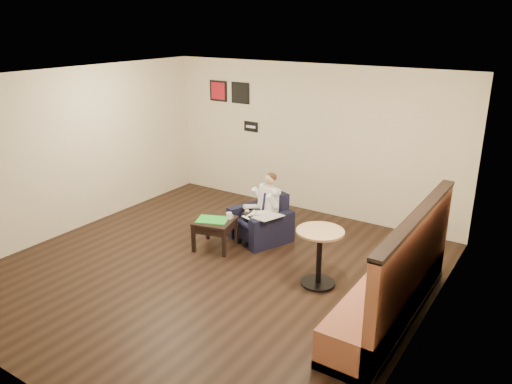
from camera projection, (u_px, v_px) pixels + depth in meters
The scene contains 19 objects.
ground at pixel (213, 270), 7.45m from camera, with size 6.00×6.00×0.00m, color black.
wall_back at pixel (309, 139), 9.36m from camera, with size 6.00×0.02×2.80m, color #F2E5C6.
wall_front at pixel (9, 264), 4.62m from camera, with size 6.00×0.02×2.80m, color #F2E5C6.
wall_left at pixel (72, 151), 8.54m from camera, with size 0.02×6.00×2.80m, color #F2E5C6.
wall_right at pixel (427, 227), 5.44m from camera, with size 0.02×6.00×2.80m, color #F2E5C6.
ceiling at pixel (207, 79), 6.53m from camera, with size 6.00×6.00×0.02m, color white.
seating_sign at pixel (251, 127), 9.99m from camera, with size 0.32×0.02×0.20m, color black.
art_print_left at pixel (218, 91), 10.19m from camera, with size 0.42×0.03×0.42m, color #B21623.
art_print_right at pixel (240, 93), 9.90m from camera, with size 0.42×0.03×0.42m, color black.
armchair at pixel (260, 217), 8.35m from camera, with size 0.82×0.82×0.80m, color black.
seated_man at pixel (255, 210), 8.24m from camera, with size 0.52×0.78×1.09m, color white, non-canonical shape.
lap_papers at pixel (251, 215), 8.22m from camera, with size 0.18×0.26×0.01m, color white.
newspaper at pixel (268, 217), 8.00m from camera, with size 0.35×0.43×0.01m, color silver.
side_table at pixel (215, 234), 8.10m from camera, with size 0.59×0.59×0.49m, color black.
green_folder at pixel (212, 220), 8.01m from camera, with size 0.49×0.34×0.01m, color green.
coffee_mug at pixel (229, 216), 8.05m from camera, with size 0.09×0.09×0.10m, color white.
smartphone at pixel (222, 216), 8.15m from camera, with size 0.15×0.08×0.01m, color black.
banquette at pixel (391, 265), 6.04m from camera, with size 0.67×2.81×1.44m, color #96523A.
cafe_table at pixel (319, 258), 6.91m from camera, with size 0.66×0.66×0.82m, color tan.
Camera 1 is at (4.18, -5.21, 3.55)m, focal length 35.00 mm.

